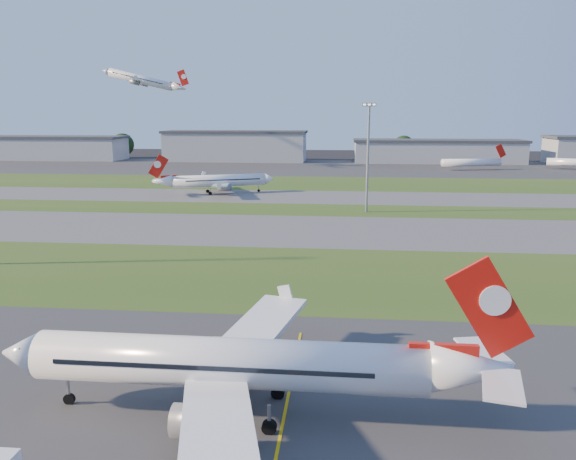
# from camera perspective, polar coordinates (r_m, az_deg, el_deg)

# --- Properties ---
(grass_strip_a) EXTENTS (300.00, 34.00, 0.01)m
(grass_strip_a) POSITION_cam_1_polar(r_m,az_deg,el_deg) (82.61, -1.02, -4.61)
(grass_strip_a) COLOR #334F1A
(grass_strip_a) RESTS_ON ground
(taxiway_a) EXTENTS (300.00, 32.00, 0.01)m
(taxiway_a) POSITION_cam_1_polar(r_m,az_deg,el_deg) (114.51, 0.88, -0.00)
(taxiway_a) COLOR #515154
(taxiway_a) RESTS_ON ground
(grass_strip_b) EXTENTS (300.00, 18.00, 0.01)m
(grass_strip_b) POSITION_cam_1_polar(r_m,az_deg,el_deg) (139.02, 1.73, 2.07)
(grass_strip_b) COLOR #334F1A
(grass_strip_b) RESTS_ON ground
(taxiway_b) EXTENTS (300.00, 26.00, 0.01)m
(taxiway_b) POSITION_cam_1_polar(r_m,az_deg,el_deg) (160.71, 2.26, 3.37)
(taxiway_b) COLOR #515154
(taxiway_b) RESTS_ON ground
(grass_strip_c) EXTENTS (300.00, 40.00, 0.01)m
(grass_strip_c) POSITION_cam_1_polar(r_m,az_deg,el_deg) (193.38, 2.84, 4.77)
(grass_strip_c) COLOR #334F1A
(grass_strip_c) RESTS_ON ground
(apron_far) EXTENTS (400.00, 80.00, 0.01)m
(apron_far) POSITION_cam_1_polar(r_m,az_deg,el_deg) (253.00, 3.51, 6.39)
(apron_far) COLOR #333335
(apron_far) RESTS_ON ground
(airliner_parked) EXTENTS (37.88, 32.17, 11.83)m
(airliner_parked) POSITION_cam_1_polar(r_m,az_deg,el_deg) (44.91, -5.64, -13.41)
(airliner_parked) COLOR white
(airliner_parked) RESTS_ON ground
(airliner_taxiing) EXTENTS (32.45, 27.57, 10.74)m
(airliner_taxiing) POSITION_cam_1_polar(r_m,az_deg,el_deg) (168.53, -7.10, 4.97)
(airliner_taxiing) COLOR white
(airliner_taxiing) RESTS_ON ground
(airliner_departing) EXTENTS (35.65, 30.24, 11.12)m
(airliner_departing) POSITION_cam_1_polar(r_m,az_deg,el_deg) (262.94, -14.64, 14.55)
(airliner_departing) COLOR white
(mini_jet_near) EXTENTS (28.20, 9.20, 9.48)m
(mini_jet_near) POSITION_cam_1_polar(r_m,az_deg,el_deg) (251.58, 18.15, 6.55)
(mini_jet_near) COLOR white
(mini_jet_near) RESTS_ON ground
(light_mast_centre) EXTENTS (3.20, 0.70, 25.80)m
(light_mast_centre) POSITION_cam_1_polar(r_m,az_deg,el_deg) (135.16, 8.13, 8.01)
(light_mast_centre) COLOR gray
(light_mast_centre) RESTS_ON ground
(hangar_far_west) EXTENTS (91.80, 23.00, 12.20)m
(hangar_far_west) POSITION_cam_1_polar(r_m,az_deg,el_deg) (324.08, -24.06, 7.65)
(hangar_far_west) COLOR #989AA0
(hangar_far_west) RESTS_ON ground
(hangar_west) EXTENTS (71.40, 23.00, 15.20)m
(hangar_west) POSITION_cam_1_polar(r_m,az_deg,el_deg) (287.35, -5.34, 8.51)
(hangar_west) COLOR #989AA0
(hangar_west) RESTS_ON ground
(hangar_east) EXTENTS (81.60, 23.00, 11.20)m
(hangar_east) POSITION_cam_1_polar(r_m,az_deg,el_deg) (286.01, 14.94, 7.76)
(hangar_east) COLOR #989AA0
(hangar_east) RESTS_ON ground
(tree_west) EXTENTS (12.10, 12.10, 13.20)m
(tree_west) POSITION_cam_1_polar(r_m,az_deg,el_deg) (320.21, -16.45, 8.32)
(tree_west) COLOR black
(tree_west) RESTS_ON ground
(tree_mid_west) EXTENTS (9.90, 9.90, 10.80)m
(tree_mid_west) POSITION_cam_1_polar(r_m,az_deg,el_deg) (294.73, -0.10, 8.29)
(tree_mid_west) COLOR black
(tree_mid_west) RESTS_ON ground
(tree_mid_east) EXTENTS (11.55, 11.55, 12.60)m
(tree_mid_east) POSITION_cam_1_polar(r_m,az_deg,el_deg) (297.82, 11.65, 8.28)
(tree_mid_east) COLOR black
(tree_mid_east) RESTS_ON ground
(tree_east) EXTENTS (10.45, 10.45, 11.40)m
(tree_east) POSITION_cam_1_polar(r_m,az_deg,el_deg) (312.71, 25.59, 7.41)
(tree_east) COLOR black
(tree_east) RESTS_ON ground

